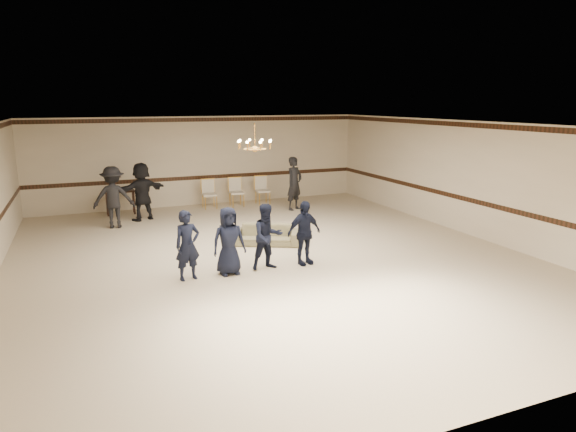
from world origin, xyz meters
name	(u,v)px	position (x,y,z in m)	size (l,w,h in m)	color
room	(269,193)	(0.00, 0.00, 1.60)	(12.01, 14.01, 3.21)	#C1B094
chair_rail	(203,177)	(0.00, 6.99, 1.00)	(12.00, 0.02, 0.14)	#351B10
crown_molding	(201,120)	(0.00, 6.99, 3.08)	(12.00, 0.02, 0.14)	#351B10
chandelier	(255,136)	(0.00, 1.00, 2.88)	(0.94, 0.94, 0.89)	gold
boy_a	(187,245)	(-2.14, -0.81, 0.75)	(0.55, 0.36, 1.50)	black
boy_b	(229,241)	(-1.24, -0.81, 0.75)	(0.74, 0.48, 1.50)	black
boy_c	(267,237)	(-0.34, -0.81, 0.75)	(0.73, 0.57, 1.50)	black
boy_d	(304,233)	(0.56, -0.81, 0.75)	(0.88, 0.37, 1.50)	black
settee	(266,235)	(0.32, 1.10, 0.26)	(1.78, 0.70, 0.52)	#7C7252
adult_left	(113,197)	(-3.28, 4.53, 0.93)	(1.20, 0.69, 1.85)	black
adult_mid	(142,191)	(-2.38, 5.23, 0.93)	(1.72, 0.55, 1.85)	black
adult_right	(294,183)	(2.72, 4.83, 0.93)	(0.68, 0.44, 1.85)	black
banquet_chair_left	(210,194)	(0.02, 6.16, 0.51)	(0.49, 0.49, 1.01)	beige
banquet_chair_mid	(237,192)	(1.02, 6.16, 0.51)	(0.49, 0.49, 1.01)	beige
banquet_chair_right	(263,191)	(2.02, 6.16, 0.51)	(0.49, 0.49, 1.01)	beige
console_table	(121,202)	(-2.98, 6.36, 0.40)	(0.96, 0.41, 0.81)	#331A11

